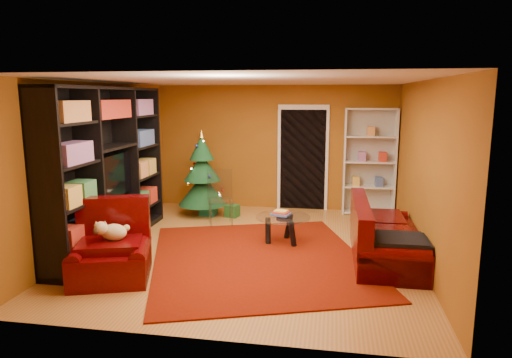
% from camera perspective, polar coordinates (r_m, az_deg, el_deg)
% --- Properties ---
extents(floor, '(5.00, 5.50, 0.05)m').
position_cam_1_polar(floor, '(7.29, -0.53, -8.91)').
color(floor, '#A66B2D').
rests_on(floor, ground).
extents(ceiling, '(5.00, 5.50, 0.05)m').
position_cam_1_polar(ceiling, '(6.88, -0.57, 12.40)').
color(ceiling, silver).
rests_on(ceiling, wall_back).
extents(wall_back, '(5.00, 0.05, 2.60)m').
position_cam_1_polar(wall_back, '(9.68, 2.36, 3.95)').
color(wall_back, '#915516').
rests_on(wall_back, ground).
extents(wall_left, '(0.05, 5.50, 2.60)m').
position_cam_1_polar(wall_left, '(7.81, -19.12, 1.84)').
color(wall_left, '#915516').
rests_on(wall_left, ground).
extents(wall_right, '(0.05, 5.50, 2.60)m').
position_cam_1_polar(wall_right, '(6.98, 20.31, 0.81)').
color(wall_right, '#915516').
rests_on(wall_right, ground).
extents(doorway, '(1.06, 0.60, 2.16)m').
position_cam_1_polar(doorway, '(9.61, 5.86, 2.36)').
color(doorway, black).
rests_on(doorway, floor).
extents(rug, '(4.00, 4.32, 0.02)m').
position_cam_1_polar(rug, '(6.86, 0.30, -9.85)').
color(rug, '#681303').
rests_on(rug, floor).
extents(media_unit, '(0.52, 3.28, 2.52)m').
position_cam_1_polar(media_unit, '(7.56, -18.01, 1.32)').
color(media_unit, black).
rests_on(media_unit, floor).
extents(christmas_tree, '(1.13, 1.13, 1.73)m').
position_cam_1_polar(christmas_tree, '(9.20, -6.75, 0.64)').
color(christmas_tree, '#104020').
rests_on(christmas_tree, floor).
extents(gift_box_teal, '(0.32, 0.32, 0.30)m').
position_cam_1_polar(gift_box_teal, '(9.29, -5.97, -3.57)').
color(gift_box_teal, '#178980').
rests_on(gift_box_teal, floor).
extents(gift_box_green, '(0.30, 0.30, 0.24)m').
position_cam_1_polar(gift_box_green, '(9.12, -3.00, -3.99)').
color(gift_box_green, '#1B5221').
rests_on(gift_box_green, floor).
extents(white_bookshelf, '(1.03, 0.39, 2.20)m').
position_cam_1_polar(white_bookshelf, '(9.46, 13.99, 2.09)').
color(white_bookshelf, white).
rests_on(white_bookshelf, floor).
extents(armchair, '(1.34, 1.34, 0.83)m').
position_cam_1_polar(armchair, '(6.32, -17.74, -8.26)').
color(armchair, '#3B0204').
rests_on(armchair, rug).
extents(dog, '(0.47, 0.41, 0.27)m').
position_cam_1_polar(dog, '(6.30, -17.32, -6.37)').
color(dog, beige).
rests_on(dog, armchair).
extents(sofa, '(0.94, 2.06, 0.88)m').
position_cam_1_polar(sofa, '(6.95, 15.96, -6.23)').
color(sofa, '#3B0204').
rests_on(sofa, rug).
extents(coffee_table, '(1.11, 1.11, 0.56)m').
position_cam_1_polar(coffee_table, '(7.48, 3.39, -6.33)').
color(coffee_table, gray).
rests_on(coffee_table, rug).
extents(acrylic_chair, '(0.61, 0.64, 0.93)m').
position_cam_1_polar(acrylic_chair, '(8.50, -4.45, -2.70)').
color(acrylic_chair, '#66605B').
rests_on(acrylic_chair, rug).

